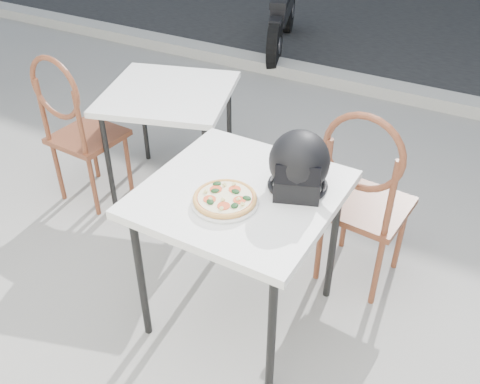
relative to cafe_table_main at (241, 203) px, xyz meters
The scene contains 10 objects.
ground 0.79m from the cafe_table_main, 61.31° to the left, with size 80.00×80.00×0.00m, color gray.
curb 3.24m from the cafe_table_main, 88.39° to the left, with size 30.00×0.25×0.12m, color #A1A097.
cafe_table_main is the anchor object (origin of this frame).
plate 0.15m from the cafe_table_main, 95.33° to the right, with size 0.39×0.39×0.02m.
pizza 0.17m from the cafe_table_main, 95.30° to the right, with size 0.31×0.31×0.04m.
helmet 0.34m from the cafe_table_main, 31.33° to the left, with size 0.37×0.38×0.29m.
cafe_chair_main 0.71m from the cafe_table_main, 50.14° to the left, with size 0.48×0.48×1.15m.
cafe_table_side 1.32m from the cafe_table_main, 140.25° to the left, with size 1.02×1.02×0.78m.
cafe_chair_side 1.53m from the cafe_table_main, 164.21° to the left, with size 0.45×0.45×1.12m.
motorcycle 4.13m from the cafe_table_main, 112.07° to the left, with size 0.69×1.74×0.89m.
Camera 1 is at (0.89, -1.96, 2.29)m, focal length 40.00 mm.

